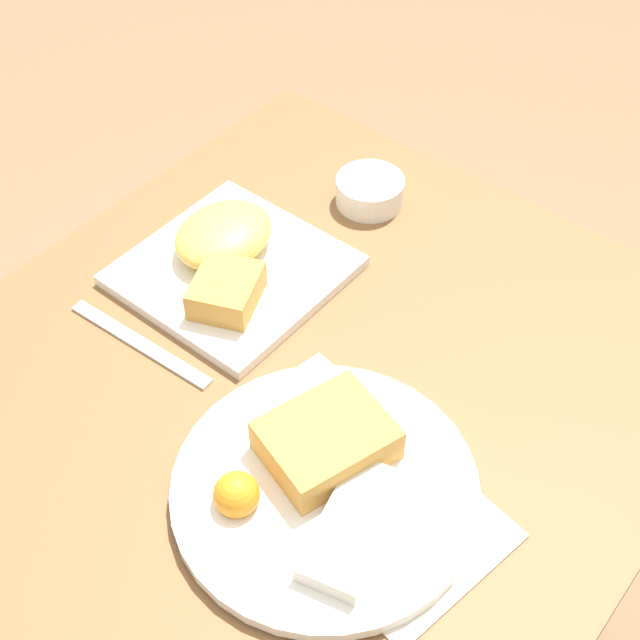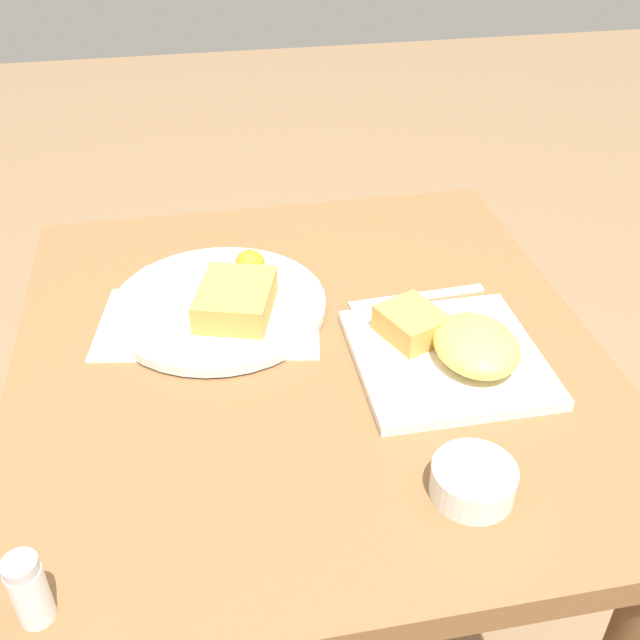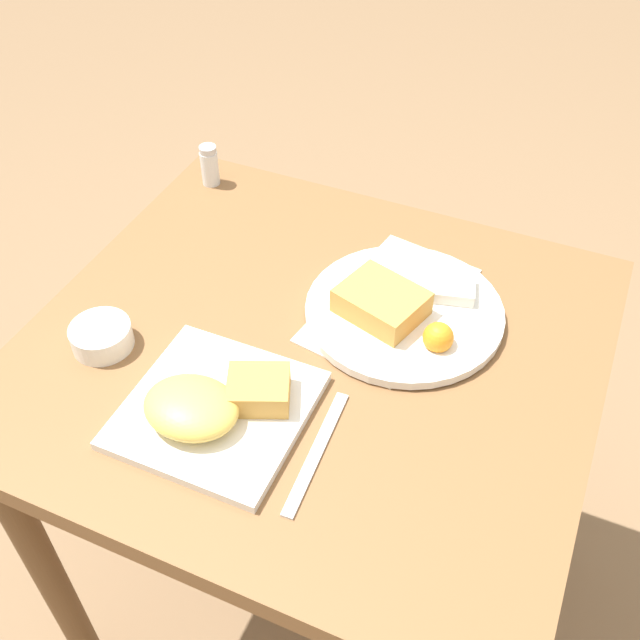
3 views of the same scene
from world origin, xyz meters
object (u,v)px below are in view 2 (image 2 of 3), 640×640
sauce_ramekin (473,480)px  plate_oval_far (221,301)px  butter_knife (417,297)px  salt_shaker (30,593)px  plate_square_near (453,348)px

sauce_ramekin → plate_oval_far: bearing=31.2°
plate_oval_far → butter_knife: bearing=-93.6°
plate_oval_far → sauce_ramekin: 0.44m
salt_shaker → sauce_ramekin: bearing=-81.6°
sauce_ramekin → butter_knife: size_ratio=0.44×
sauce_ramekin → butter_knife: sauce_ramekin is taller
plate_oval_far → sauce_ramekin: size_ratio=3.38×
plate_square_near → butter_knife: 0.15m
plate_square_near → butter_knife: size_ratio=1.15×
plate_square_near → plate_oval_far: 0.32m
sauce_ramekin → salt_shaker: salt_shaker is taller
plate_oval_far → salt_shaker: size_ratio=3.89×
butter_knife → sauce_ramekin: bearing=79.1°
sauce_ramekin → salt_shaker: size_ratio=1.15×
sauce_ramekin → plate_square_near: bearing=-13.5°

